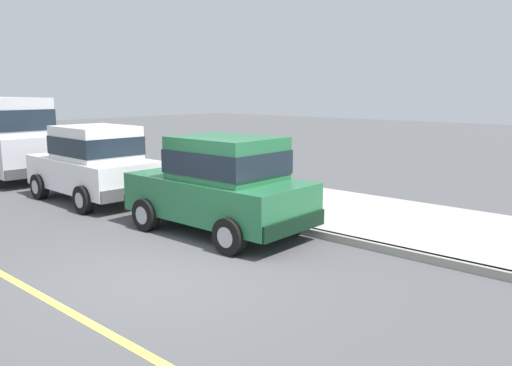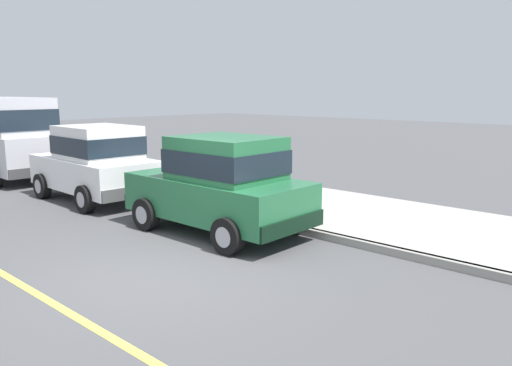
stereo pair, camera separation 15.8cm
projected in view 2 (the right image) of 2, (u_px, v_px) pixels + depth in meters
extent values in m
plane|color=#4C4C4F|center=(160.00, 274.00, 7.66)|extent=(80.00, 80.00, 0.00)
cube|color=gray|center=(292.00, 228.00, 9.97)|extent=(0.16, 64.00, 0.14)
cube|color=#A8A59E|center=(343.00, 212.00, 11.28)|extent=(3.60, 64.00, 0.14)
cube|color=#E0D64C|center=(59.00, 307.00, 6.50)|extent=(0.12, 57.60, 0.01)
cube|color=#23663D|center=(217.00, 197.00, 9.85)|extent=(1.74, 3.71, 0.76)
cube|color=#23663D|center=(226.00, 158.00, 9.55)|extent=(1.52, 1.91, 0.80)
cube|color=#19232D|center=(226.00, 161.00, 9.56)|extent=(1.56, 1.95, 0.44)
cube|color=black|center=(161.00, 196.00, 11.09)|extent=(1.69, 0.21, 0.28)
cube|color=black|center=(290.00, 225.00, 8.71)|extent=(1.69, 0.21, 0.28)
cylinder|color=black|center=(146.00, 214.00, 10.05)|extent=(0.22, 0.64, 0.64)
cylinder|color=#9E9EA3|center=(146.00, 214.00, 10.05)|extent=(0.24, 0.35, 0.35)
cylinder|color=black|center=(210.00, 200.00, 11.31)|extent=(0.22, 0.64, 0.64)
cylinder|color=#9E9EA3|center=(210.00, 200.00, 11.31)|extent=(0.24, 0.35, 0.35)
cylinder|color=black|center=(228.00, 236.00, 8.54)|extent=(0.22, 0.64, 0.64)
cylinder|color=#9E9EA3|center=(228.00, 236.00, 8.54)|extent=(0.24, 0.35, 0.35)
cylinder|color=black|center=(291.00, 217.00, 9.79)|extent=(0.22, 0.64, 0.64)
cylinder|color=#9E9EA3|center=(291.00, 217.00, 9.79)|extent=(0.24, 0.35, 0.35)
cube|color=#EAEACC|center=(139.00, 183.00, 10.65)|extent=(0.28, 0.08, 0.14)
cube|color=#EAEACC|center=(178.00, 177.00, 11.43)|extent=(0.28, 0.08, 0.14)
cube|color=white|center=(94.00, 172.00, 12.78)|extent=(1.85, 3.76, 0.76)
cube|color=white|center=(98.00, 142.00, 12.47)|extent=(1.58, 1.95, 0.80)
cube|color=#19232D|center=(98.00, 145.00, 12.48)|extent=(1.62, 2.00, 0.44)
cube|color=#505050|center=(63.00, 174.00, 14.06)|extent=(1.69, 0.26, 0.28)
cube|color=#505050|center=(134.00, 192.00, 11.58)|extent=(1.69, 0.26, 0.28)
cylinder|color=black|center=(42.00, 186.00, 13.03)|extent=(0.24, 0.65, 0.64)
cylinder|color=#9E9EA3|center=(42.00, 186.00, 13.03)|extent=(0.25, 0.36, 0.35)
cylinder|color=black|center=(103.00, 178.00, 14.24)|extent=(0.24, 0.65, 0.64)
cylinder|color=#9E9EA3|center=(103.00, 178.00, 14.24)|extent=(0.25, 0.36, 0.35)
cylinder|color=black|center=(85.00, 199.00, 11.45)|extent=(0.24, 0.65, 0.64)
cylinder|color=#9E9EA3|center=(85.00, 199.00, 11.45)|extent=(0.25, 0.36, 0.35)
cylinder|color=black|center=(150.00, 189.00, 12.66)|extent=(0.24, 0.65, 0.64)
cylinder|color=#9E9EA3|center=(150.00, 189.00, 12.66)|extent=(0.25, 0.36, 0.35)
cube|color=#EAEACC|center=(42.00, 163.00, 13.65)|extent=(0.28, 0.09, 0.14)
cube|color=#EAEACC|center=(80.00, 159.00, 14.39)|extent=(0.28, 0.09, 0.14)
cube|color=#BCBCC1|center=(8.00, 150.00, 16.07)|extent=(2.01, 4.84, 1.10)
cube|color=#BCBCC1|center=(5.00, 115.00, 15.87)|extent=(1.76, 3.84, 1.10)
cube|color=#19232D|center=(5.00, 118.00, 15.89)|extent=(1.80, 3.88, 0.61)
cube|color=#424243|center=(41.00, 171.00, 14.54)|extent=(1.87, 0.24, 0.28)
cylinder|color=black|center=(21.00, 160.00, 17.85)|extent=(0.23, 0.64, 0.64)
cylinder|color=#9E9EA3|center=(21.00, 160.00, 17.85)|extent=(0.25, 0.36, 0.35)
cylinder|color=black|center=(60.00, 169.00, 15.83)|extent=(0.23, 0.64, 0.64)
cylinder|color=#9E9EA3|center=(60.00, 169.00, 15.83)|extent=(0.25, 0.36, 0.35)
ellipsoid|color=brown|center=(305.00, 194.00, 11.53)|extent=(0.47, 0.30, 0.20)
cylinder|color=brown|center=(308.00, 201.00, 11.69)|extent=(0.05, 0.05, 0.18)
cylinder|color=brown|center=(312.00, 202.00, 11.59)|extent=(0.05, 0.05, 0.18)
cylinder|color=brown|center=(299.00, 202.00, 11.54)|extent=(0.05, 0.05, 0.18)
cylinder|color=brown|center=(302.00, 203.00, 11.44)|extent=(0.05, 0.05, 0.18)
sphere|color=brown|center=(315.00, 189.00, 11.68)|extent=(0.17, 0.17, 0.17)
ellipsoid|color=#432C1C|center=(318.00, 189.00, 11.73)|extent=(0.12, 0.09, 0.06)
cone|color=brown|center=(314.00, 185.00, 11.70)|extent=(0.06, 0.06, 0.07)
cone|color=brown|center=(317.00, 185.00, 11.61)|extent=(0.06, 0.06, 0.07)
cylinder|color=brown|center=(296.00, 192.00, 11.38)|extent=(0.12, 0.06, 0.13)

